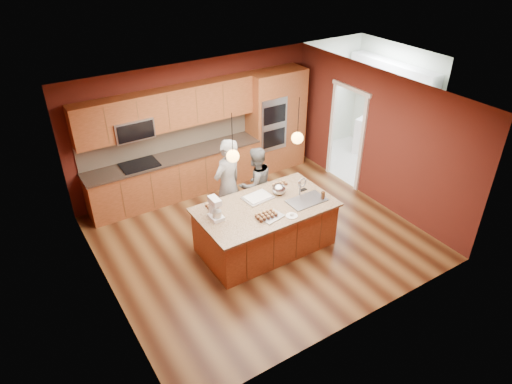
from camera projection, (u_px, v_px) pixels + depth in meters
floor at (259, 237)px, 8.51m from camera, size 5.50×5.50×0.00m
ceiling at (260, 98)px, 7.10m from camera, size 5.50×5.50×0.00m
wall_back at (195, 125)px, 9.61m from camera, size 5.50×0.00×5.50m
wall_front at (362, 252)px, 6.01m from camera, size 5.50×0.00×5.50m
wall_left at (99, 224)px, 6.55m from camera, size 0.00×5.00×5.00m
wall_right at (376, 138)px, 9.06m from camera, size 0.00×5.00×5.00m
cabinet_run at (172, 153)px, 9.31m from camera, size 3.74×0.64×2.30m
oven_column at (276, 120)px, 10.33m from camera, size 1.30×0.62×2.30m
doorway_trim at (346, 138)px, 9.79m from camera, size 0.08×1.11×2.20m
laundry_room at (392, 79)px, 10.34m from camera, size 2.60×2.70×2.70m
pendant_left at (233, 156)px, 6.95m from camera, size 0.20×0.20×0.80m
pendant_right at (297, 138)px, 7.51m from camera, size 0.20×0.20×0.80m
island at (266, 226)px, 8.05m from camera, size 2.37×1.33×1.25m
person_left at (228, 185)px, 8.36m from camera, size 0.77×0.63×1.82m
person_right at (256, 184)px, 8.72m from camera, size 0.77×0.62×1.49m
stand_mixer at (215, 210)px, 7.43m from camera, size 0.20×0.28×0.39m
sheet_cake at (258, 198)px, 8.02m from camera, size 0.54×0.42×0.05m
cooling_rack at (272, 217)px, 7.53m from camera, size 0.42×0.34×0.02m
mixing_bowl at (279, 189)px, 8.12m from camera, size 0.25×0.25×0.21m
plate at (292, 216)px, 7.56m from camera, size 0.20×0.20×0.01m
tumbler at (323, 195)px, 7.99m from camera, size 0.07×0.07×0.14m
phone at (303, 190)px, 8.28m from camera, size 0.14×0.08×0.01m
cupcakes_left at (212, 206)px, 7.77m from camera, size 0.21×0.21×0.06m
cupcakes_rack at (266, 215)px, 7.51m from camera, size 0.37×0.22×0.07m
cupcakes_right at (280, 184)px, 8.40m from camera, size 0.29×0.14×0.06m
washer at (390, 146)px, 10.78m from camera, size 0.63×0.65×0.95m
dryer at (369, 136)px, 11.29m from camera, size 0.71×0.72×0.90m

